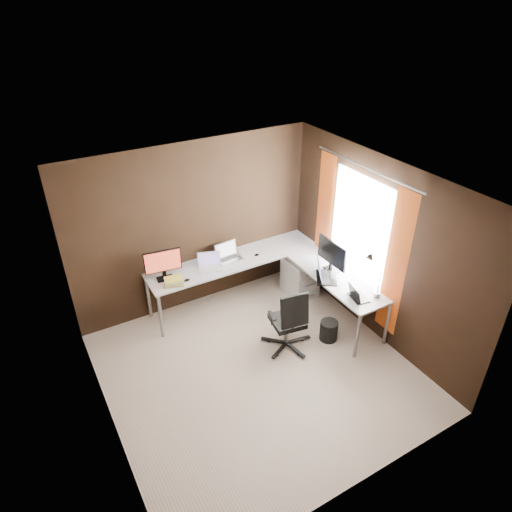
{
  "coord_description": "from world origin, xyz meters",
  "views": [
    {
      "loc": [
        -2.12,
        -3.62,
        4.27
      ],
      "look_at": [
        0.52,
        0.95,
        1.06
      ],
      "focal_mm": 32.0,
      "sensor_mm": 36.0,
      "label": 1
    }
  ],
  "objects_px": {
    "monitor_left": "(163,263)",
    "book_stack": "(174,281)",
    "wastebasket": "(329,330)",
    "desk_lamp": "(373,270)",
    "drawer_pedestal": "(300,277)",
    "laptop_black_small": "(357,295)",
    "laptop_white": "(210,265)",
    "laptop_black_big": "(324,275)",
    "office_chair": "(288,331)",
    "monitor_right": "(332,254)",
    "laptop_silver": "(228,255)"
  },
  "relations": [
    {
      "from": "monitor_left",
      "to": "book_stack",
      "type": "bearing_deg",
      "value": -63.28
    },
    {
      "from": "monitor_left",
      "to": "wastebasket",
      "type": "bearing_deg",
      "value": -32.41
    },
    {
      "from": "book_stack",
      "to": "desk_lamp",
      "type": "bearing_deg",
      "value": -35.98
    },
    {
      "from": "monitor_left",
      "to": "drawer_pedestal",
      "type": "bearing_deg",
      "value": -2.87
    },
    {
      "from": "desk_lamp",
      "to": "monitor_left",
      "type": "bearing_deg",
      "value": 133.74
    },
    {
      "from": "drawer_pedestal",
      "to": "book_stack",
      "type": "bearing_deg",
      "value": 174.2
    },
    {
      "from": "monitor_left",
      "to": "laptop_black_small",
      "type": "distance_m",
      "value": 2.62
    },
    {
      "from": "laptop_white",
      "to": "desk_lamp",
      "type": "relative_size",
      "value": 0.61
    },
    {
      "from": "monitor_left",
      "to": "laptop_black_big",
      "type": "xyz_separation_m",
      "value": [
        1.91,
        -1.1,
        -0.19
      ]
    },
    {
      "from": "drawer_pedestal",
      "to": "office_chair",
      "type": "relative_size",
      "value": 0.63
    },
    {
      "from": "drawer_pedestal",
      "to": "laptop_black_small",
      "type": "xyz_separation_m",
      "value": [
        -0.03,
        -1.3,
        0.47
      ]
    },
    {
      "from": "monitor_right",
      "to": "book_stack",
      "type": "distance_m",
      "value": 2.21
    },
    {
      "from": "laptop_black_small",
      "to": "office_chair",
      "type": "bearing_deg",
      "value": 78.2
    },
    {
      "from": "office_chair",
      "to": "wastebasket",
      "type": "distance_m",
      "value": 0.61
    },
    {
      "from": "drawer_pedestal",
      "to": "desk_lamp",
      "type": "distance_m",
      "value": 1.58
    },
    {
      "from": "monitor_right",
      "to": "laptop_silver",
      "type": "xyz_separation_m",
      "value": [
        -1.11,
        1.01,
        -0.21
      ]
    },
    {
      "from": "monitor_right",
      "to": "office_chair",
      "type": "bearing_deg",
      "value": 109.95
    },
    {
      "from": "office_chair",
      "to": "monitor_right",
      "type": "bearing_deg",
      "value": 30.12
    },
    {
      "from": "drawer_pedestal",
      "to": "desk_lamp",
      "type": "height_order",
      "value": "desk_lamp"
    },
    {
      "from": "drawer_pedestal",
      "to": "monitor_right",
      "type": "xyz_separation_m",
      "value": [
        0.08,
        -0.6,
        0.7
      ]
    },
    {
      "from": "laptop_white",
      "to": "laptop_black_big",
      "type": "distance_m",
      "value": 1.63
    },
    {
      "from": "desk_lamp",
      "to": "drawer_pedestal",
      "type": "bearing_deg",
      "value": 88.53
    },
    {
      "from": "laptop_white",
      "to": "wastebasket",
      "type": "xyz_separation_m",
      "value": [
        1.1,
        -1.43,
        -0.64
      ]
    },
    {
      "from": "monitor_right",
      "to": "laptop_black_big",
      "type": "height_order",
      "value": "monitor_right"
    },
    {
      "from": "monitor_right",
      "to": "book_stack",
      "type": "bearing_deg",
      "value": 67.78
    },
    {
      "from": "laptop_white",
      "to": "book_stack",
      "type": "relative_size",
      "value": 1.19
    },
    {
      "from": "desk_lamp",
      "to": "monitor_right",
      "type": "bearing_deg",
      "value": 87.46
    },
    {
      "from": "laptop_black_small",
      "to": "desk_lamp",
      "type": "height_order",
      "value": "desk_lamp"
    },
    {
      "from": "laptop_silver",
      "to": "laptop_black_small",
      "type": "relative_size",
      "value": 1.22
    },
    {
      "from": "drawer_pedestal",
      "to": "wastebasket",
      "type": "bearing_deg",
      "value": -104.0
    },
    {
      "from": "monitor_right",
      "to": "laptop_black_small",
      "type": "distance_m",
      "value": 0.74
    },
    {
      "from": "drawer_pedestal",
      "to": "wastebasket",
      "type": "xyz_separation_m",
      "value": [
        -0.27,
        -1.1,
        -0.16
      ]
    },
    {
      "from": "laptop_white",
      "to": "wastebasket",
      "type": "distance_m",
      "value": 1.91
    },
    {
      "from": "book_stack",
      "to": "wastebasket",
      "type": "relative_size",
      "value": 1.13
    },
    {
      "from": "laptop_black_small",
      "to": "book_stack",
      "type": "relative_size",
      "value": 0.96
    },
    {
      "from": "monitor_right",
      "to": "laptop_silver",
      "type": "bearing_deg",
      "value": 46.7
    },
    {
      "from": "laptop_white",
      "to": "laptop_silver",
      "type": "relative_size",
      "value": 1.01
    },
    {
      "from": "monitor_left",
      "to": "monitor_right",
      "type": "relative_size",
      "value": 0.88
    },
    {
      "from": "monitor_left",
      "to": "laptop_black_small",
      "type": "relative_size",
      "value": 1.64
    },
    {
      "from": "monitor_right",
      "to": "book_stack",
      "type": "relative_size",
      "value": 1.78
    },
    {
      "from": "wastebasket",
      "to": "desk_lamp",
      "type": "bearing_deg",
      "value": -28.74
    },
    {
      "from": "laptop_black_small",
      "to": "office_chair",
      "type": "height_order",
      "value": "office_chair"
    },
    {
      "from": "monitor_left",
      "to": "laptop_white",
      "type": "relative_size",
      "value": 1.32
    },
    {
      "from": "monitor_left",
      "to": "wastebasket",
      "type": "height_order",
      "value": "monitor_left"
    },
    {
      "from": "laptop_silver",
      "to": "laptop_black_big",
      "type": "distance_m",
      "value": 1.44
    },
    {
      "from": "monitor_left",
      "to": "laptop_black_small",
      "type": "height_order",
      "value": "monitor_left"
    },
    {
      "from": "monitor_right",
      "to": "book_stack",
      "type": "xyz_separation_m",
      "value": [
        -2.05,
        0.8,
        -0.23
      ]
    },
    {
      "from": "desk_lamp",
      "to": "wastebasket",
      "type": "relative_size",
      "value": 2.21
    },
    {
      "from": "desk_lamp",
      "to": "laptop_black_big",
      "type": "bearing_deg",
      "value": 105.68
    },
    {
      "from": "office_chair",
      "to": "book_stack",
      "type": "bearing_deg",
      "value": 143.2
    }
  ]
}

